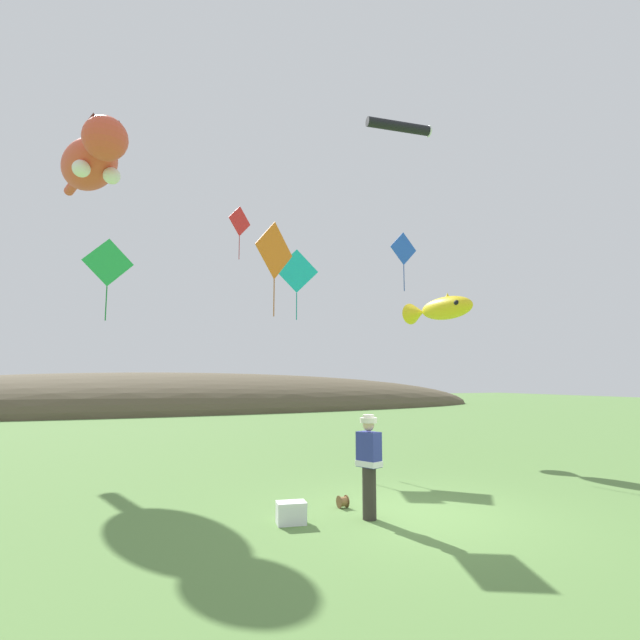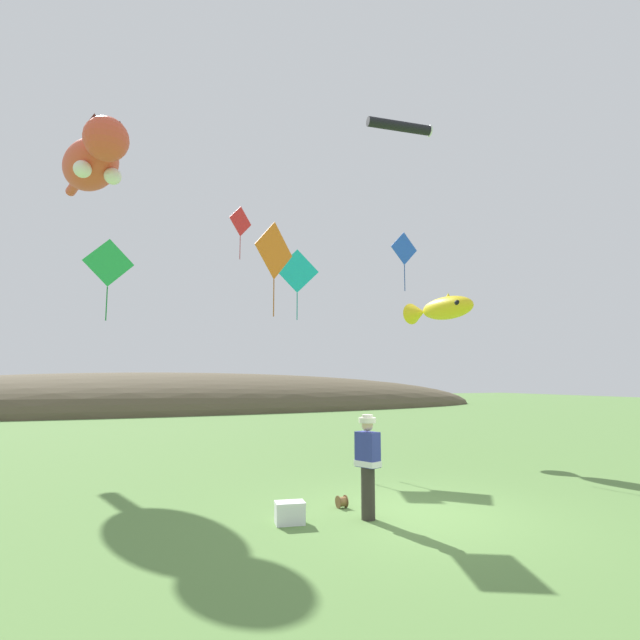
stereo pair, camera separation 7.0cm
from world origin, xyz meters
name	(u,v)px [view 2 (the right image)]	position (x,y,z in m)	size (l,w,h in m)	color
ground_plane	(411,514)	(0.00, 0.00, 0.00)	(120.00, 120.00, 0.00)	#5B8442
distant_hill_ridge	(127,411)	(-2.97, 32.63, 0.00)	(62.29, 16.13, 5.82)	brown
festival_attendant	(368,463)	(-0.88, -0.01, 0.95)	(0.39, 0.48, 1.77)	#332D28
kite_spool	(342,502)	(-0.95, 0.87, 0.11)	(0.17, 0.23, 0.23)	olive
picnic_cooler	(290,513)	(-2.21, 0.30, 0.18)	(0.54, 0.42, 0.36)	white
kite_giant_cat	(94,161)	(-5.73, 11.44, 10.30)	(2.57, 6.37, 1.96)	#E04C33
kite_fish_windsock	(440,309)	(5.05, 5.51, 4.71)	(1.10, 2.89, 0.87)	yellow
kite_tube_streamer	(400,126)	(4.43, 6.72, 11.56)	(2.52, 0.73, 0.44)	black
kite_diamond_green	(109,263)	(-5.11, 6.25, 5.44)	(1.28, 0.11, 2.19)	green
kite_diamond_red	(241,222)	(-0.50, 10.32, 8.38)	(1.02, 0.62, 2.08)	red
kite_diamond_teal	(297,271)	(0.64, 7.26, 5.93)	(1.44, 0.27, 2.36)	#19BFBF
kite_diamond_blue	(404,249)	(4.10, 6.15, 6.80)	(1.14, 0.15, 2.04)	blue
kite_diamond_orange	(274,251)	(-1.48, 3.40, 5.48)	(1.22, 0.77, 2.33)	orange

